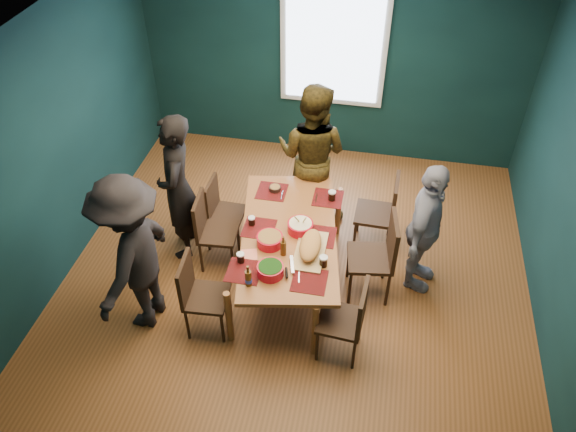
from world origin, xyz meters
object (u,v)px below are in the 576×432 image
(chair_left_mid, at_px, (210,226))
(bowl_herbs, at_px, (270,270))
(chair_right_mid, at_px, (380,252))
(cutting_board, at_px, (310,247))
(chair_right_far, at_px, (384,209))
(person_far_left, at_px, (178,188))
(bowl_dumpling, at_px, (300,226))
(chair_left_far, at_px, (220,207))
(chair_left_near, at_px, (197,290))
(chair_right_near, at_px, (350,316))
(person_right, at_px, (425,229))
(person_near_left, at_px, (133,255))
(bowl_salad, at_px, (270,240))
(dining_table, at_px, (289,237))
(person_back, at_px, (312,154))

(chair_left_mid, height_order, bowl_herbs, chair_left_mid)
(chair_right_mid, relative_size, cutting_board, 1.42)
(chair_right_far, bearing_deg, person_far_left, -166.41)
(chair_right_far, distance_m, bowl_dumpling, 1.11)
(chair_left_far, xyz_separation_m, chair_left_near, (0.14, -1.28, 0.04))
(bowl_herbs, bearing_deg, chair_right_near, -14.10)
(person_right, distance_m, person_near_left, 2.86)
(chair_right_far, height_order, chair_right_near, chair_right_far)
(bowl_salad, distance_m, bowl_herbs, 0.41)
(chair_right_near, relative_size, cutting_board, 1.28)
(cutting_board, bearing_deg, dining_table, 137.37)
(chair_left_near, xyz_separation_m, person_far_left, (-0.52, 1.05, 0.35))
(chair_left_near, bearing_deg, bowl_dumpling, 39.56)
(bowl_dumpling, bearing_deg, person_far_left, 169.84)
(person_near_left, bearing_deg, cutting_board, 114.70)
(chair_left_mid, distance_m, person_right, 2.25)
(chair_left_far, relative_size, person_near_left, 0.48)
(chair_right_near, height_order, bowl_dumpling, bowl_dumpling)
(dining_table, xyz_separation_m, person_right, (1.34, 0.26, 0.11))
(chair_right_mid, distance_m, person_right, 0.50)
(person_back, xyz_separation_m, cutting_board, (0.22, -1.41, -0.09))
(chair_left_near, distance_m, chair_right_mid, 1.86)
(chair_left_near, xyz_separation_m, person_right, (2.09, 1.03, 0.24))
(dining_table, distance_m, chair_left_near, 1.08)
(dining_table, height_order, chair_right_near, chair_right_near)
(chair_left_mid, height_order, bowl_dumpling, bowl_dumpling)
(chair_right_far, xyz_separation_m, person_far_left, (-2.19, -0.47, 0.31))
(chair_left_far, xyz_separation_m, chair_right_far, (1.81, 0.25, 0.07))
(person_right, bearing_deg, person_near_left, 125.27)
(chair_left_near, distance_m, chair_right_far, 2.26)
(chair_left_mid, xyz_separation_m, person_back, (0.93, 1.04, 0.35))
(chair_right_far, relative_size, person_far_left, 0.55)
(dining_table, height_order, chair_right_far, chair_right_far)
(chair_right_mid, distance_m, bowl_dumpling, 0.85)
(chair_left_far, height_order, chair_left_mid, chair_left_mid)
(chair_right_near, bearing_deg, cutting_board, 134.60)
(chair_right_mid, relative_size, chair_right_near, 1.11)
(chair_left_far, height_order, chair_right_far, chair_right_far)
(chair_right_far, bearing_deg, chair_left_near, -136.09)
(chair_right_mid, relative_size, bowl_dumpling, 3.81)
(person_far_left, xyz_separation_m, bowl_dumpling, (1.37, -0.25, -0.09))
(person_near_left, distance_m, bowl_dumpling, 1.65)
(bowl_salad, distance_m, bowl_dumpling, 0.36)
(chair_left_mid, bearing_deg, dining_table, -12.87)
(person_far_left, xyz_separation_m, person_back, (1.31, 0.89, 0.01))
(chair_left_far, height_order, bowl_dumpling, bowl_dumpling)
(chair_left_far, relative_size, person_far_left, 0.48)
(person_back, height_order, cutting_board, person_back)
(chair_left_near, relative_size, person_right, 0.59)
(chair_right_mid, height_order, person_back, person_back)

